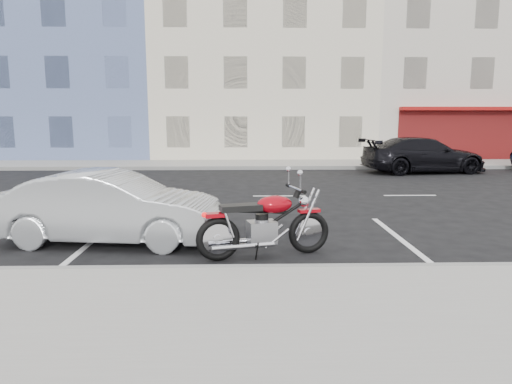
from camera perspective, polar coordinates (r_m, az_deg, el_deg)
The scene contains 11 objects.
ground at distance 14.14m, azimuth 11.05°, elevation -0.46°, with size 120.00×120.00×0.00m, color black.
sidewalk_near at distance 5.76m, azimuth -21.83°, elevation -14.88°, with size 80.00×3.40×0.15m, color gray.
sidewalk_far at distance 22.51m, azimuth -6.40°, elevation 3.45°, with size 80.00×3.40×0.15m, color gray.
curb_near at distance 7.26m, azimuth -17.15°, elevation -9.48°, with size 80.00×0.12×0.16m, color gray.
curb_far at distance 20.82m, azimuth -6.80°, elevation 2.98°, with size 80.00×0.12×0.16m, color gray.
bldg_blue at distance 32.11m, azimuth -22.27°, elevation 16.08°, with size 12.00×12.00×13.00m, color slate.
bldg_cream at distance 30.11m, azimuth 0.60°, elevation 15.81°, with size 12.00×12.00×11.50m, color beige.
bldg_corner at distance 33.27m, azimuth 24.48°, elevation 15.25°, with size 14.00×12.00×12.50m, color beige.
motorcycle at distance 8.05m, azimuth 6.82°, elevation -3.86°, with size 2.32×0.96×1.19m.
sedan_silver at distance 9.05m, azimuth -17.73°, elevation -1.83°, with size 1.45×4.16×1.37m, color #AFB3B7.
car_far at distance 20.88m, azimuth 20.16°, elevation 4.36°, with size 2.12×5.22×1.52m, color black.
Camera 1 is at (-3.05, -13.61, 2.37)m, focal length 32.00 mm.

